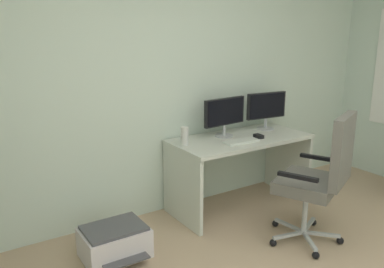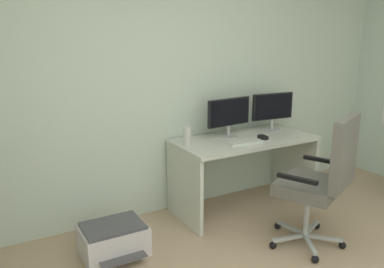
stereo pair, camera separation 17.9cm
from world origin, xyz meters
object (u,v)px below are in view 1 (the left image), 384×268
monitor_main (225,114)px  keyboard (241,141)px  desk (240,156)px  monitor_secondary (266,107)px  desktop_speaker (185,136)px  computer_mouse (259,136)px  printer (115,242)px  office_chair (321,174)px

monitor_main → keyboard: bearing=-89.3°
keyboard → desk: bearing=54.7°
monitor_secondary → desktop_speaker: monitor_secondary is taller
monitor_main → keyboard: 0.34m
keyboard → computer_mouse: 0.25m
monitor_secondary → desktop_speaker: bearing=-177.4°
desk → printer: (-1.43, -0.20, -0.40)m
computer_mouse → office_chair: (-0.06, -0.82, -0.12)m
desk → computer_mouse: 0.27m
computer_mouse → desktop_speaker: (-0.74, 0.18, 0.07)m
monitor_main → printer: (-1.31, -0.32, -0.83)m
printer → monitor_secondary: bearing=9.6°
computer_mouse → printer: bearing=-173.5°
monitor_secondary → printer: monitor_secondary is taller
desktop_speaker → printer: bearing=-161.9°
printer → desk: bearing=8.1°
computer_mouse → printer: (-1.56, -0.09, -0.61)m
desk → printer: size_ratio=2.76×
keyboard → printer: size_ratio=0.68×
desktop_speaker → printer: 1.10m
keyboard → office_chair: bearing=-74.6°
monitor_secondary → computer_mouse: bearing=-143.2°
desk → monitor_secondary: 0.62m
keyboard → printer: 1.45m
desktop_speaker → printer: desktop_speaker is taller
monitor_main → keyboard: monitor_main is taller
keyboard → monitor_secondary: bearing=27.6°
desk → computer_mouse: size_ratio=13.87×
office_chair → printer: size_ratio=2.22×
computer_mouse → desktop_speaker: bearing=169.6°
monitor_secondary → keyboard: 0.64m
desk → desktop_speaker: desktop_speaker is taller
desk → monitor_secondary: (0.43, 0.11, 0.43)m
desk → keyboard: bearing=-127.8°
office_chair → keyboard: bearing=102.9°
computer_mouse → printer: 1.68m
computer_mouse → printer: computer_mouse is taller
keyboard → office_chair: size_ratio=0.30×
desk → office_chair: size_ratio=1.24×
printer → office_chair: bearing=-25.9°
monitor_main → desktop_speaker: (-0.49, -0.05, -0.14)m
computer_mouse → desk: bearing=142.1°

